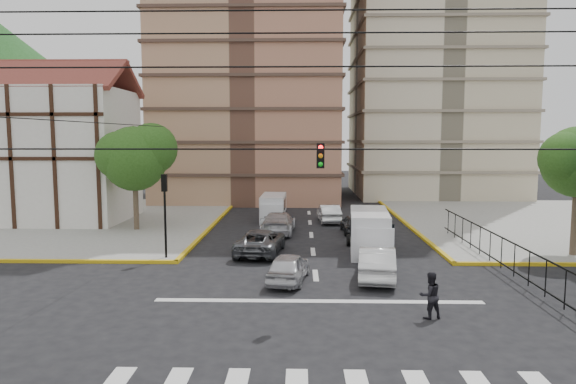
{
  "coord_description": "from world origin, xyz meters",
  "views": [
    {
      "loc": [
        -0.71,
        -18.54,
        6.48
      ],
      "look_at": [
        -1.28,
        4.45,
        4.0
      ],
      "focal_mm": 32.0,
      "sensor_mm": 36.0,
      "label": 1
    }
  ],
  "objects_px": {
    "car_white_front_right": "(377,263)",
    "car_silver_front_left": "(289,267)",
    "traffic_light_nw": "(165,202)",
    "van_left_lane": "(273,209)",
    "pedestrian_crosswalk": "(430,295)",
    "van_right_lane": "(370,233)"
  },
  "relations": [
    {
      "from": "car_white_front_right",
      "to": "car_silver_front_left",
      "type": "bearing_deg",
      "value": 15.89
    },
    {
      "from": "traffic_light_nw",
      "to": "car_white_front_right",
      "type": "relative_size",
      "value": 0.96
    },
    {
      "from": "car_white_front_right",
      "to": "traffic_light_nw",
      "type": "bearing_deg",
      "value": -9.14
    },
    {
      "from": "van_left_lane",
      "to": "car_white_front_right",
      "type": "xyz_separation_m",
      "value": [
        5.61,
        -15.91,
        -0.23
      ]
    },
    {
      "from": "car_white_front_right",
      "to": "van_left_lane",
      "type": "bearing_deg",
      "value": -62.58
    },
    {
      "from": "pedestrian_crosswalk",
      "to": "van_left_lane",
      "type": "bearing_deg",
      "value": -88.08
    },
    {
      "from": "van_left_lane",
      "to": "car_silver_front_left",
      "type": "bearing_deg",
      "value": -83.24
    },
    {
      "from": "traffic_light_nw",
      "to": "car_silver_front_left",
      "type": "distance_m",
      "value": 7.98
    },
    {
      "from": "van_left_lane",
      "to": "pedestrian_crosswalk",
      "type": "bearing_deg",
      "value": -70.95
    },
    {
      "from": "pedestrian_crosswalk",
      "to": "car_silver_front_left",
      "type": "bearing_deg",
      "value": -57.42
    },
    {
      "from": "car_silver_front_left",
      "to": "pedestrian_crosswalk",
      "type": "xyz_separation_m",
      "value": [
        5.17,
        -4.59,
        0.19
      ]
    },
    {
      "from": "car_silver_front_left",
      "to": "car_white_front_right",
      "type": "distance_m",
      "value": 4.08
    },
    {
      "from": "traffic_light_nw",
      "to": "pedestrian_crosswalk",
      "type": "xyz_separation_m",
      "value": [
        11.72,
        -8.41,
        -2.27
      ]
    },
    {
      "from": "van_left_lane",
      "to": "car_white_front_right",
      "type": "bearing_deg",
      "value": -69.27
    },
    {
      "from": "van_left_lane",
      "to": "car_white_front_right",
      "type": "height_order",
      "value": "van_left_lane"
    },
    {
      "from": "traffic_light_nw",
      "to": "car_silver_front_left",
      "type": "xyz_separation_m",
      "value": [
        6.56,
        -3.83,
        -2.45
      ]
    },
    {
      "from": "car_silver_front_left",
      "to": "pedestrian_crosswalk",
      "type": "relative_size",
      "value": 2.28
    },
    {
      "from": "van_left_lane",
      "to": "pedestrian_crosswalk",
      "type": "distance_m",
      "value": 22.11
    },
    {
      "from": "van_right_lane",
      "to": "car_white_front_right",
      "type": "relative_size",
      "value": 1.17
    },
    {
      "from": "car_silver_front_left",
      "to": "car_white_front_right",
      "type": "relative_size",
      "value": 0.85
    },
    {
      "from": "van_right_lane",
      "to": "car_silver_front_left",
      "type": "xyz_separation_m",
      "value": [
        -4.38,
        -5.68,
        -0.48
      ]
    },
    {
      "from": "car_silver_front_left",
      "to": "van_right_lane",
      "type": "bearing_deg",
      "value": -118.28
    }
  ]
}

